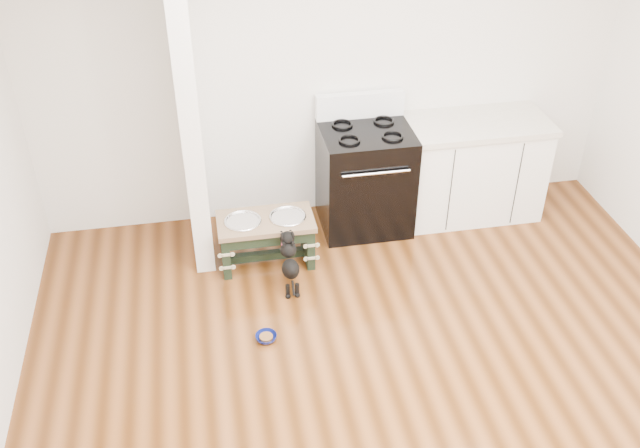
{
  "coord_description": "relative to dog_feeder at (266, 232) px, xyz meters",
  "views": [
    {
      "loc": [
        -1.09,
        -2.96,
        3.65
      ],
      "look_at": [
        -0.3,
        1.33,
        0.62
      ],
      "focal_mm": 40.0,
      "sensor_mm": 36.0,
      "label": 1
    }
  ],
  "objects": [
    {
      "name": "floor_bowl",
      "position": [
        -0.12,
        -0.92,
        -0.28
      ],
      "size": [
        0.18,
        0.18,
        0.05
      ],
      "rotation": [
        0.0,
        0.0,
        0.16
      ],
      "color": "navy",
      "rests_on": "ground"
    },
    {
      "name": "cabinet_run",
      "position": [
        1.9,
        0.44,
        0.15
      ],
      "size": [
        1.24,
        0.64,
        0.91
      ],
      "color": "white",
      "rests_on": "ground"
    },
    {
      "name": "ground",
      "position": [
        0.67,
        -1.74,
        -0.3
      ],
      "size": [
        5.0,
        5.0,
        0.0
      ],
      "primitive_type": "plane",
      "color": "#44230C",
      "rests_on": "ground"
    },
    {
      "name": "oven_range",
      "position": [
        0.92,
        0.42,
        0.17
      ],
      "size": [
        0.76,
        0.69,
        1.14
      ],
      "color": "black",
      "rests_on": "ground"
    },
    {
      "name": "puppy",
      "position": [
        0.14,
        -0.36,
        -0.04
      ],
      "size": [
        0.14,
        0.4,
        0.47
      ],
      "color": "black",
      "rests_on": "ground"
    },
    {
      "name": "partition_wall",
      "position": [
        -0.51,
        0.36,
        1.05
      ],
      "size": [
        0.15,
        0.8,
        2.7
      ],
      "primitive_type": "cube",
      "color": "silver",
      "rests_on": "ground"
    },
    {
      "name": "room_shell",
      "position": [
        0.67,
        -1.74,
        1.32
      ],
      "size": [
        5.0,
        5.0,
        5.0
      ],
      "color": "silver",
      "rests_on": "ground"
    },
    {
      "name": "dog_feeder",
      "position": [
        0.0,
        0.0,
        0.0
      ],
      "size": [
        0.78,
        0.42,
        0.44
      ],
      "color": "black",
      "rests_on": "ground"
    }
  ]
}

